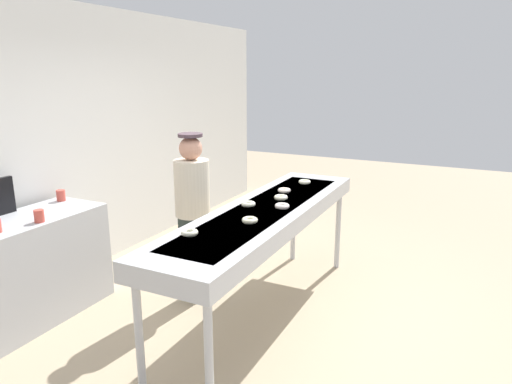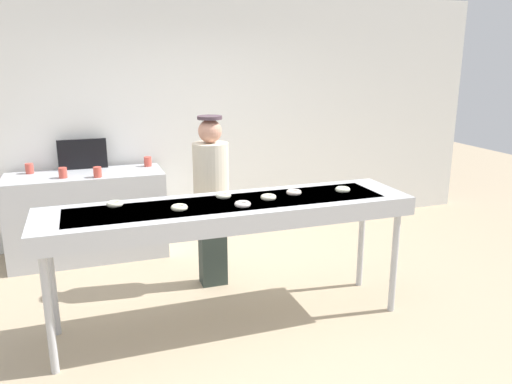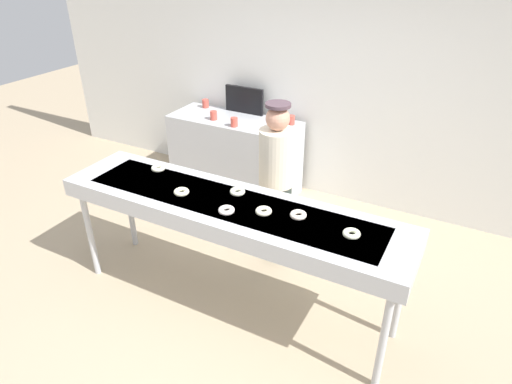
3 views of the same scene
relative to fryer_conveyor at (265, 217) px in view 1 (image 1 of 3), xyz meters
name	(u,v)px [view 1 (image 1 of 3)]	position (x,y,z in m)	size (l,w,h in m)	color
ground_plane	(264,316)	(0.00, 0.00, -0.94)	(16.00, 16.00, 0.00)	tan
back_wall	(65,144)	(0.00, 2.30, 0.48)	(8.00, 0.12, 2.83)	white
fryer_conveyor	(265,217)	(0.00, 0.00, 0.00)	(2.90, 0.69, 1.02)	#B7BABF
sugar_donut_0	(189,233)	(-0.85, 0.19, 0.10)	(0.12, 0.12, 0.04)	#F1F0CD
sugar_donut_1	(281,197)	(0.31, -0.02, 0.10)	(0.12, 0.12, 0.04)	#F3EECA
sugar_donut_2	(250,220)	(-0.41, -0.06, 0.10)	(0.12, 0.12, 0.04)	#F5F1C5
sugar_donut_3	(282,206)	(0.06, -0.14, 0.10)	(0.12, 0.12, 0.04)	white
sugar_donut_4	(248,204)	(-0.01, 0.15, 0.10)	(0.12, 0.12, 0.04)	white
sugar_donut_5	(305,182)	(0.98, 0.01, 0.10)	(0.12, 0.12, 0.04)	#EFF3CE
sugar_donut_6	(284,190)	(0.56, 0.06, 0.10)	(0.12, 0.12, 0.04)	#F8E4D0
worker_baker	(193,209)	(0.04, 0.76, -0.04)	(0.33, 0.33, 1.60)	#2C3833
prep_counter	(16,274)	(-1.05, 1.85, -0.48)	(1.60, 0.62, 0.93)	#B7BABF
paper_cup_1	(39,216)	(-0.92, 1.64, 0.04)	(0.08, 0.08, 0.11)	#CC4C3F
paper_cup_3	(61,195)	(-0.37, 2.01, 0.04)	(0.08, 0.08, 0.11)	#CC4C3F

